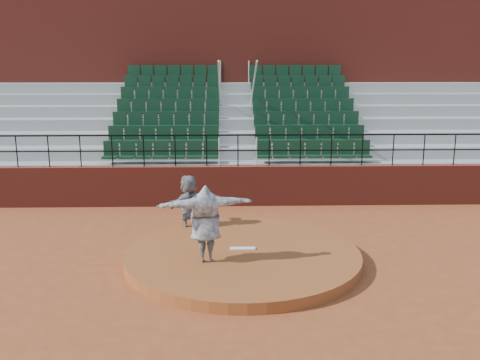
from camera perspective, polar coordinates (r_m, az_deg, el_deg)
name	(u,v)px	position (r m, az deg, el deg)	size (l,w,h in m)	color
ground	(243,261)	(12.71, 0.30, -8.66)	(90.00, 90.00, 0.00)	brown
pitchers_mound	(243,256)	(12.67, 0.30, -8.14)	(5.50, 5.50, 0.25)	#954A21
pitching_rubber	(243,248)	(12.76, 0.28, -7.31)	(0.60, 0.15, 0.03)	white
boundary_wall	(238,186)	(17.30, -0.22, -0.61)	(24.00, 0.30, 1.30)	maroon
wall_railing	(238,144)	(17.04, -0.22, 3.91)	(24.04, 0.05, 1.03)	black
seating_deck	(236,144)	(20.72, -0.45, 3.87)	(24.00, 5.97, 4.63)	#989792
press_box_facade	(234,84)	(24.46, -0.63, 10.16)	(24.00, 3.00, 7.10)	maroon
pitcher	(205,223)	(11.81, -3.71, -4.64)	(2.13, 0.58, 1.73)	black
fielder	(189,205)	(14.45, -5.50, -2.65)	(1.52, 0.48, 1.64)	black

